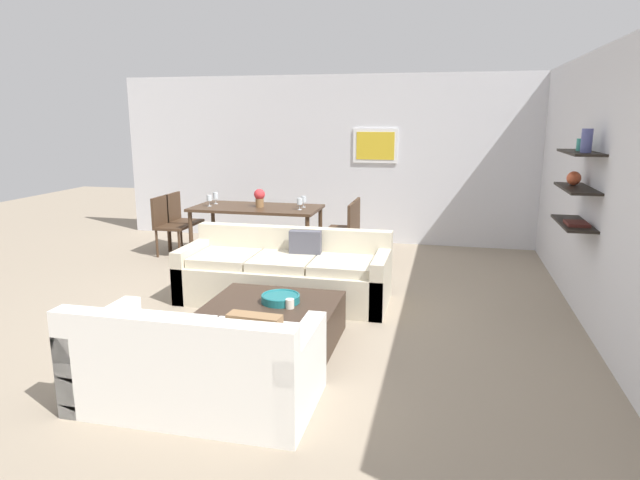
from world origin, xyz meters
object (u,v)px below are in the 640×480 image
Objects in this scene: dining_chair_right_far at (349,225)px; dining_chair_right_near at (343,230)px; candle_jar at (290,304)px; wine_glass_left_near at (209,198)px; wine_glass_right_far at (304,199)px; wine_glass_right_near at (300,202)px; loveseat_white at (197,366)px; wine_glass_left_far at (215,196)px; dining_chair_left_far at (180,217)px; coffee_table at (273,323)px; dining_table at (257,211)px; dining_chair_left_near at (167,222)px; decorative_bowl at (281,298)px; centerpiece_vase at (260,197)px; sofa_beige at (285,275)px.

dining_chair_right_far is 1.00× the size of dining_chair_right_near.
wine_glass_left_near reaches higher than candle_jar.
wine_glass_right_far is 0.22m from wine_glass_right_near.
loveseat_white is 9.57× the size of wine_glass_left_far.
wine_glass_left_near reaches higher than dining_chair_left_far.
coffee_table is (0.18, 1.19, -0.10)m from loveseat_white.
dining_chair_left_far is 2.08m from wine_glass_right_near.
dining_chair_left_far is 5.26× the size of wine_glass_left_near.
dining_chair_left_near is (-1.34, -0.20, -0.18)m from dining_table.
dining_chair_right_far is 1.00× the size of dining_chair_left_near.
dining_chair_left_near is at bearing 120.69° from loveseat_white.
wine_glass_right_far is at bearing 8.88° from dining_chair_left_near.
loveseat_white is 1.26m from decorative_bowl.
dining_table is 0.22m from centerpiece_vase.
wine_glass_left_near is 0.94× the size of wine_glass_left_far.
dining_chair_left_near reaches higher than sofa_beige.
decorative_bowl is (0.30, -1.15, 0.13)m from sofa_beige.
dining_chair_left_near is 1.00× the size of dining_chair_left_far.
centerpiece_vase is (0.05, -0.00, 0.22)m from dining_table.
dining_chair_left_near reaches higher than decorative_bowl.
decorative_bowl reaches higher than coffee_table.
wine_glass_left_near is (0.65, 0.09, 0.36)m from dining_chair_left_near.
wine_glass_right_far is (-0.65, -0.09, 0.36)m from dining_chair_right_far.
wine_glass_left_near is (-1.72, 4.09, 0.58)m from loveseat_white.
wine_glass_right_far is 0.98× the size of wine_glass_left_near.
dining_chair_right_far is 2.68m from dining_chair_left_far.
wine_glass_right_near is (-0.29, 1.71, 0.57)m from sofa_beige.
coffee_table is at bearing -80.45° from wine_glass_right_far.
coffee_table is 4.44× the size of centerpiece_vase.
centerpiece_vase is (-0.64, -0.12, 0.03)m from wine_glass_right_far.
dining_chair_left_near is (-2.32, 1.62, 0.21)m from sofa_beige.
loveseat_white is at bearing -67.17° from wine_glass_left_near.
dining_chair_right_near is at bearing -8.67° from dining_chair_left_far.
coffee_table is 3.30m from centerpiece_vase.
dining_chair_left_near is (-2.75, 2.90, 0.08)m from candle_jar.
dining_chair_left_near is at bearing 145.08° from sofa_beige.
wine_glass_right_far is at bearing 10.40° from centerpiece_vase.
sofa_beige reaches higher than coffee_table.
candle_jar is 3.11m from wine_glass_right_near.
wine_glass_left_near reaches higher than dining_chair_right_near.
wine_glass_right_near is (-0.00, -0.22, -0.00)m from wine_glass_right_far.
wine_glass_left_far is (0.65, 0.32, 0.37)m from dining_chair_left_near.
sofa_beige is at bearing -41.16° from dining_chair_left_far.
dining_chair_right_far is at bearing 90.00° from dining_chair_right_near.
sofa_beige is at bearing -102.44° from dining_chair_right_near.
loveseat_white is 4.68m from wine_glass_left_far.
wine_glass_left_near is (-0.69, -0.11, 0.19)m from dining_table.
dining_table is 7.04× the size of centerpiece_vase.
wine_glass_right_far is at bearing -171.95° from dining_chair_right_far.
decorative_bowl is 3.17m from wine_glass_right_far.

